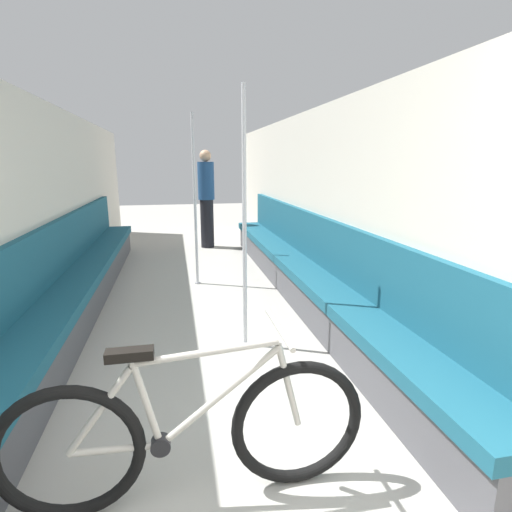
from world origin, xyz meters
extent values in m
cube|color=beige|center=(-1.48, 3.73, 1.09)|extent=(0.10, 10.65, 2.18)
cube|color=beige|center=(1.48, 3.73, 1.09)|extent=(0.10, 10.65, 2.18)
cube|color=#4C4C51|center=(-1.21, 3.78, 0.17)|extent=(0.37, 6.35, 0.34)
cube|color=#195166|center=(-1.21, 3.78, 0.39)|extent=(0.44, 6.35, 0.10)
cube|color=#195166|center=(-1.39, 3.78, 0.71)|extent=(0.07, 6.35, 0.54)
cube|color=#4C4C51|center=(1.21, 3.78, 0.17)|extent=(0.37, 6.35, 0.34)
cube|color=#195166|center=(1.21, 3.78, 0.39)|extent=(0.44, 6.35, 0.10)
cube|color=#195166|center=(1.39, 3.78, 0.71)|extent=(0.07, 6.35, 0.54)
torus|color=black|center=(-0.70, 1.12, 0.33)|extent=(0.66, 0.06, 0.66)
torus|color=black|center=(0.35, 1.12, 0.33)|extent=(0.66, 0.06, 0.66)
cylinder|color=#B7B2A8|center=(-0.50, 1.12, 0.32)|extent=(0.39, 0.03, 0.05)
cylinder|color=#B7B2A8|center=(-0.55, 1.12, 0.52)|extent=(0.31, 0.03, 0.40)
cylinder|color=#B7B2A8|center=(-0.36, 1.12, 0.54)|extent=(0.14, 0.03, 0.47)
cylinder|color=#B7B2A8|center=(-0.03, 1.12, 0.53)|extent=(0.57, 0.03, 0.45)
cylinder|color=#B7B2A8|center=(-0.08, 1.12, 0.75)|extent=(0.65, 0.03, 0.08)
cylinder|color=#B7B2A8|center=(0.30, 1.12, 0.54)|extent=(0.14, 0.03, 0.43)
cylinder|color=black|center=(-0.30, 1.12, 0.31)|extent=(0.09, 0.06, 0.09)
cube|color=black|center=(-0.41, 1.12, 0.77)|extent=(0.20, 0.07, 0.04)
cylinder|color=#B7B2A8|center=(0.24, 1.12, 0.84)|extent=(0.02, 0.46, 0.02)
cylinder|color=gray|center=(0.36, 2.69, 0.01)|extent=(0.08, 0.08, 0.01)
cylinder|color=silver|center=(0.36, 2.69, 1.08)|extent=(0.04, 0.04, 2.16)
cylinder|color=gray|center=(0.06, 4.61, 0.01)|extent=(0.08, 0.08, 0.01)
cylinder|color=silver|center=(0.06, 4.61, 1.08)|extent=(0.04, 0.04, 2.16)
cylinder|color=black|center=(0.39, 6.93, 0.45)|extent=(0.25, 0.25, 0.90)
cylinder|color=navy|center=(0.39, 6.93, 1.24)|extent=(0.30, 0.30, 0.68)
sphere|color=tan|center=(0.39, 6.93, 1.68)|extent=(0.21, 0.21, 0.21)
camera|label=1|loc=(-0.19, -0.51, 1.57)|focal=28.00mm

